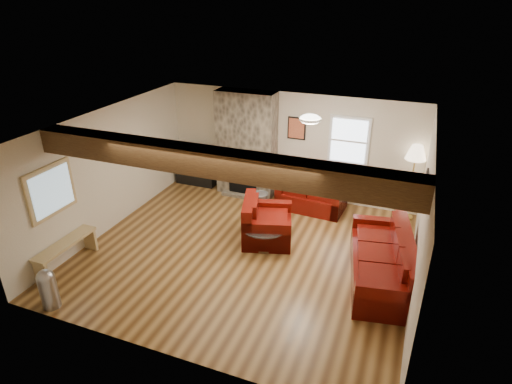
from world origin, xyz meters
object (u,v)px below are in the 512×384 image
armchair_red (268,220)px  tv_cabinet (197,174)px  coffee_table (265,236)px  sofa_three (381,258)px  television (196,155)px  floor_lamp (416,157)px  loveseat (312,192)px

armchair_red → tv_cabinet: armchair_red is taller
coffee_table → armchair_red: bearing=97.4°
sofa_three → coffee_table: (-2.22, 0.29, -0.22)m
armchair_red → television: bearing=36.8°
coffee_table → tv_cabinet: (-2.66, 2.19, 0.04)m
coffee_table → floor_lamp: bearing=41.4°
floor_lamp → armchair_red: bearing=-142.4°
loveseat → sofa_three: bearing=-46.8°
tv_cabinet → floor_lamp: floor_lamp is taller
loveseat → armchair_red: (-0.47, -1.64, 0.04)m
armchair_red → sofa_three: bearing=-120.3°
loveseat → coffee_table: loveseat is taller
floor_lamp → sofa_three: bearing=-96.6°
armchair_red → television: television is taller
armchair_red → coffee_table: 0.33m
tv_cabinet → coffee_table: bearing=-39.4°
sofa_three → coffee_table: bearing=-107.7°
loveseat → tv_cabinet: size_ratio=1.44×
sofa_three → floor_lamp: bearing=163.0°
armchair_red → tv_cabinet: bearing=36.8°
tv_cabinet → television: bearing=0.0°
armchair_red → tv_cabinet: 3.27m
coffee_table → floor_lamp: floor_lamp is taller
coffee_table → television: size_ratio=1.03×
floor_lamp → loveseat: bearing=-171.2°
sofa_three → coffee_table: sofa_three is taller
sofa_three → tv_cabinet: (-4.88, 2.48, -0.18)m
loveseat → armchair_red: size_ratio=1.39×
sofa_three → coffee_table: 2.25m
coffee_table → television: bearing=140.6°
loveseat → coffee_table: 1.95m
loveseat → television: bearing=178.5°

